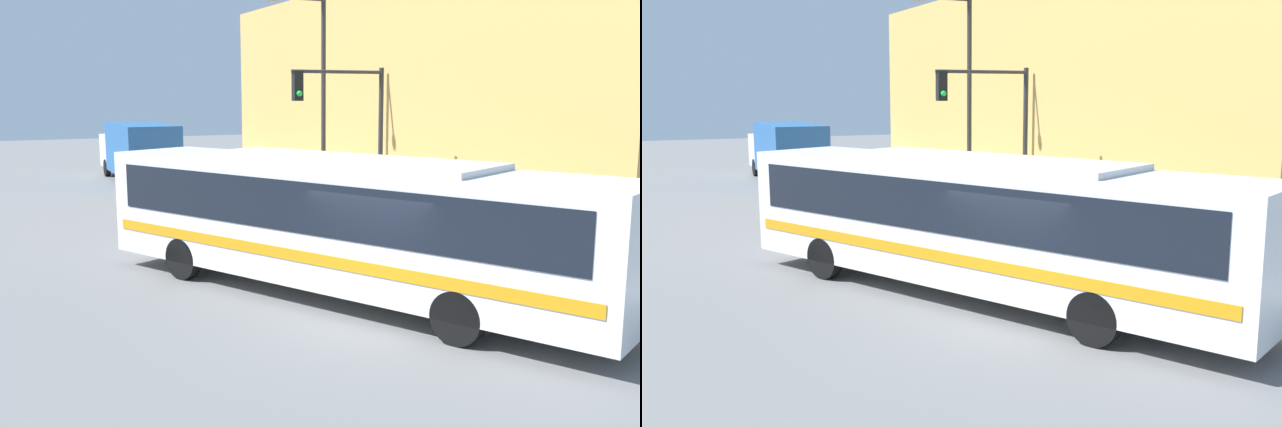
{
  "view_description": "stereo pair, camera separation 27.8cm",
  "coord_description": "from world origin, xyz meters",
  "views": [
    {
      "loc": [
        -6.89,
        -11.31,
        4.4
      ],
      "look_at": [
        1.04,
        4.94,
        1.31
      ],
      "focal_mm": 40.0,
      "sensor_mm": 36.0,
      "label": 1
    },
    {
      "loc": [
        -6.63,
        -11.43,
        4.4
      ],
      "look_at": [
        1.04,
        4.94,
        1.31
      ],
      "focal_mm": 40.0,
      "sensor_mm": 36.0,
      "label": 2
    }
  ],
  "objects": [
    {
      "name": "parking_meter",
      "position": [
        5.1,
        10.64,
        1.09
      ],
      "size": [
        0.14,
        0.14,
        1.42
      ],
      "color": "#2D2D2D",
      "rests_on": "sidewalk"
    },
    {
      "name": "building_facade",
      "position": [
        10.85,
        15.33,
        4.45
      ],
      "size": [
        6.0,
        28.66,
        8.91
      ],
      "color": "tan",
      "rests_on": "ground_plane"
    },
    {
      "name": "delivery_truck",
      "position": [
        0.5,
        24.45,
        1.58
      ],
      "size": [
        2.46,
        8.41,
        2.88
      ],
      "color": "#265999",
      "rests_on": "ground_plane"
    },
    {
      "name": "sidewalk",
      "position": [
        6.17,
        20.0,
        0.07
      ],
      "size": [
        3.35,
        70.0,
        0.14
      ],
      "color": "#B7B2A8",
      "rests_on": "ground_plane"
    },
    {
      "name": "city_bus",
      "position": [
        0.04,
        1.94,
        1.77
      ],
      "size": [
        7.5,
        12.2,
        3.05
      ],
      "rotation": [
        0.0,
        0.0,
        0.45
      ],
      "color": "silver",
      "rests_on": "ground_plane"
    },
    {
      "name": "pedestrian_near_corner",
      "position": [
        5.68,
        11.07,
        1.07
      ],
      "size": [
        0.34,
        0.34,
        1.82
      ],
      "color": "#47382D",
      "rests_on": "sidewalk"
    },
    {
      "name": "ground_plane",
      "position": [
        0.0,
        0.0,
        0.0
      ],
      "size": [
        120.0,
        120.0,
        0.0
      ],
      "primitive_type": "plane",
      "color": "slate"
    },
    {
      "name": "street_lamp",
      "position": [
        5.06,
        13.49,
        4.7
      ],
      "size": [
        2.42,
        0.28,
        7.77
      ],
      "color": "#2D2D2D",
      "rests_on": "sidewalk"
    },
    {
      "name": "traffic_light_pole",
      "position": [
        4.1,
        9.01,
        3.62
      ],
      "size": [
        3.28,
        0.35,
        5.04
      ],
      "color": "#2D2D2D",
      "rests_on": "sidewalk"
    },
    {
      "name": "pedestrian_mid_block",
      "position": [
        5.92,
        14.01,
        1.06
      ],
      "size": [
        0.34,
        0.34,
        1.79
      ],
      "color": "slate",
      "rests_on": "sidewalk"
    },
    {
      "name": "fire_hydrant",
      "position": [
        5.1,
        4.4,
        0.54
      ],
      "size": [
        0.24,
        0.32,
        0.8
      ],
      "color": "#999999",
      "rests_on": "sidewalk"
    }
  ]
}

